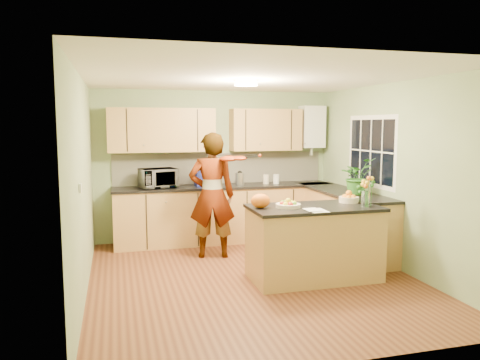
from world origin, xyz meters
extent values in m
plane|color=#562A18|center=(0.00, 0.00, 0.00)|extent=(4.50, 4.50, 0.00)
cube|color=white|center=(0.00, 0.00, 2.50)|extent=(4.00, 4.50, 0.02)
cube|color=gray|center=(0.00, 2.25, 1.25)|extent=(4.00, 0.02, 2.50)
cube|color=gray|center=(0.00, -2.25, 1.25)|extent=(4.00, 0.02, 2.50)
cube|color=gray|center=(-2.00, 0.00, 1.25)|extent=(0.02, 4.50, 2.50)
cube|color=gray|center=(2.00, 0.00, 1.25)|extent=(0.02, 4.50, 2.50)
cube|color=#B07D46|center=(0.10, 1.95, 0.45)|extent=(3.60, 0.60, 0.90)
cube|color=black|center=(0.10, 1.94, 0.92)|extent=(3.64, 0.62, 0.04)
cube|color=#B07D46|center=(1.70, 0.85, 0.45)|extent=(0.60, 2.20, 0.90)
cube|color=black|center=(1.69, 0.85, 0.92)|extent=(0.62, 2.24, 0.04)
cube|color=beige|center=(0.10, 2.23, 1.20)|extent=(3.60, 0.02, 0.52)
cube|color=#B07D46|center=(-0.90, 2.08, 1.85)|extent=(1.70, 0.34, 0.70)
cube|color=#B07D46|center=(0.85, 2.08, 1.85)|extent=(1.20, 0.34, 0.70)
cube|color=white|center=(1.70, 2.09, 1.90)|extent=(0.40, 0.30, 0.72)
cylinder|color=#B9B9BD|center=(1.70, 2.09, 1.50)|extent=(0.06, 0.06, 0.20)
cube|color=white|center=(1.99, 0.60, 1.55)|extent=(0.01, 1.30, 1.05)
cube|color=black|center=(1.99, 0.60, 1.55)|extent=(0.01, 1.18, 0.92)
cube|color=white|center=(-1.99, -0.60, 1.30)|extent=(0.02, 0.09, 0.09)
cylinder|color=#FFEABF|center=(0.00, 0.30, 2.46)|extent=(0.30, 0.30, 0.06)
cylinder|color=white|center=(0.00, 0.30, 2.49)|extent=(0.10, 0.10, 0.02)
cube|color=#B07D46|center=(0.74, -0.22, 0.44)|extent=(1.58, 0.79, 0.89)
cube|color=black|center=(0.74, -0.22, 0.91)|extent=(1.62, 0.83, 0.04)
cylinder|color=beige|center=(0.39, -0.22, 0.95)|extent=(0.30, 0.30, 0.05)
cylinder|color=beige|center=(1.29, -0.07, 0.96)|extent=(0.25, 0.25, 0.07)
cylinder|color=silver|center=(1.34, -0.40, 1.02)|extent=(0.10, 0.10, 0.19)
ellipsoid|color=orange|center=(0.05, -0.17, 1.02)|extent=(0.29, 0.27, 0.18)
cube|color=white|center=(0.64, -0.52, 0.93)|extent=(0.21, 0.28, 0.01)
imported|color=#E1A18A|center=(-0.29, 1.08, 0.91)|extent=(0.73, 0.54, 1.83)
imported|color=white|center=(-0.99, 1.92, 1.09)|extent=(0.63, 0.50, 0.31)
cube|color=navy|center=(-0.24, 1.94, 1.06)|extent=(0.32, 0.24, 0.24)
cylinder|color=#B9B9BD|center=(0.35, 1.92, 1.04)|extent=(0.15, 0.15, 0.20)
sphere|color=black|center=(0.35, 1.92, 1.18)|extent=(0.07, 0.07, 0.07)
cylinder|color=beige|center=(0.82, 1.95, 1.02)|extent=(0.13, 0.13, 0.16)
cylinder|color=white|center=(1.00, 1.94, 1.02)|extent=(0.14, 0.14, 0.16)
imported|color=#2E6F25|center=(1.70, 0.47, 1.20)|extent=(0.60, 0.57, 0.52)
camera|label=1|loc=(-1.64, -5.52, 1.93)|focal=35.00mm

